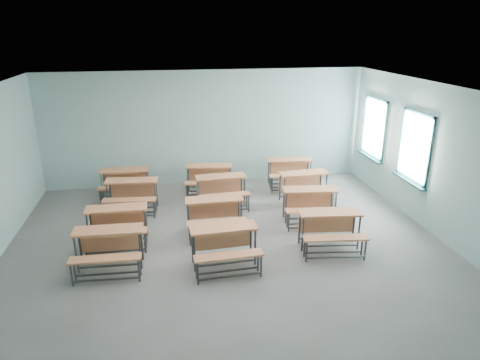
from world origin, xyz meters
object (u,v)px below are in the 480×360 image
Objects in this scene: desk_unit_r3c2 at (290,169)px; desk_unit_r0c2 at (331,226)px; desk_unit_r0c1 at (225,242)px; desk_unit_r2c0 at (132,191)px; desk_unit_r3c0 at (125,180)px; desk_unit_r1c1 at (215,211)px; desk_unit_r3c1 at (209,175)px; desk_unit_r2c2 at (305,183)px; desk_unit_r1c0 at (117,221)px; desk_unit_r1c2 at (311,201)px; desk_unit_r2c1 at (222,187)px; desk_unit_r0c0 at (108,244)px.

desk_unit_r0c2 is at bearing -87.53° from desk_unit_r3c2.
desk_unit_r2c0 is (-1.86, 2.97, 0.00)m from desk_unit_r0c1.
desk_unit_r0c2 is at bearing 5.38° from desk_unit_r0c1.
desk_unit_r3c2 is (4.52, 0.12, 0.00)m from desk_unit_r3c0.
desk_unit_r3c1 is at bearing 87.20° from desk_unit_r1c1.
desk_unit_r0c1 and desk_unit_r2c2 have the same top height.
desk_unit_r1c0 is at bearing -88.18° from desk_unit_r3c0.
desk_unit_r3c0 is (-4.32, 2.22, 0.00)m from desk_unit_r1c2.
desk_unit_r0c1 is 1.02× the size of desk_unit_r3c0.
desk_unit_r2c0 is 1.01× the size of desk_unit_r2c2.
desk_unit_r1c2 and desk_unit_r3c2 have the same top height.
desk_unit_r2c0 is at bearing 174.78° from desk_unit_r2c1.
desk_unit_r0c1 is 1.00× the size of desk_unit_r2c1.
desk_unit_r0c2 is at bearing -51.68° from desk_unit_r3c1.
desk_unit_r0c2 and desk_unit_r3c0 have the same top height.
desk_unit_r0c1 is 0.97× the size of desk_unit_r2c0.
desk_unit_r2c2 is (2.48, 1.35, 0.00)m from desk_unit_r1c1.
desk_unit_r0c2 is 4.85m from desk_unit_r2c0.
desk_unit_r1c1 is 0.94× the size of desk_unit_r3c2.
desk_unit_r3c0 is at bearing 91.15° from desk_unit_r1c0.
desk_unit_r0c0 and desk_unit_r2c0 have the same top height.
desk_unit_r1c0 is 2.55m from desk_unit_r3c0.
desk_unit_r3c0 is at bearing 131.01° from desk_unit_r1c1.
desk_unit_r1c0 is at bearing -143.04° from desk_unit_r3c2.
desk_unit_r0c0 is at bearing -92.94° from desk_unit_r1c0.
desk_unit_r2c1 is 1.02× the size of desk_unit_r3c0.
desk_unit_r0c0 is 3.57m from desk_unit_r3c0.
desk_unit_r1c1 is 0.95× the size of desk_unit_r2c0.
desk_unit_r3c0 is 0.94× the size of desk_unit_r3c1.
desk_unit_r2c2 and desk_unit_r3c0 have the same top height.
desk_unit_r3c1 is 1.01× the size of desk_unit_r3c2.
desk_unit_r0c1 and desk_unit_r1c2 have the same top height.
desk_unit_r0c0 is 1.01× the size of desk_unit_r3c0.
desk_unit_r0c1 is 3.51m from desk_unit_r2c0.
desk_unit_r1c2 is at bearing 95.41° from desk_unit_r0c2.
desk_unit_r1c1 is 1.50m from desk_unit_r2c1.
desk_unit_r0c2 is 1.01× the size of desk_unit_r2c0.
desk_unit_r3c0 is at bearing 162.41° from desk_unit_r2c2.
desk_unit_r1c2 is 4.30m from desk_unit_r2c0.
desk_unit_r2c1 is (2.20, -0.09, 0.00)m from desk_unit_r2c0.
desk_unit_r3c0 is 4.52m from desk_unit_r3c2.
desk_unit_r3c1 is 2.31m from desk_unit_r3c2.
desk_unit_r0c2 is 1.06× the size of desk_unit_r3c0.
desk_unit_r0c1 is 3.81m from desk_unit_r3c1.
desk_unit_r0c0 is 2.70m from desk_unit_r2c0.
desk_unit_r0c2 is at bearing 2.73° from desk_unit_r0c0.
desk_unit_r0c2 and desk_unit_r3c1 have the same top height.
desk_unit_r1c2 is 1.03× the size of desk_unit_r2c2.
desk_unit_r0c0 is 1.00× the size of desk_unit_r0c1.
desk_unit_r1c2 is 1.01× the size of desk_unit_r3c2.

